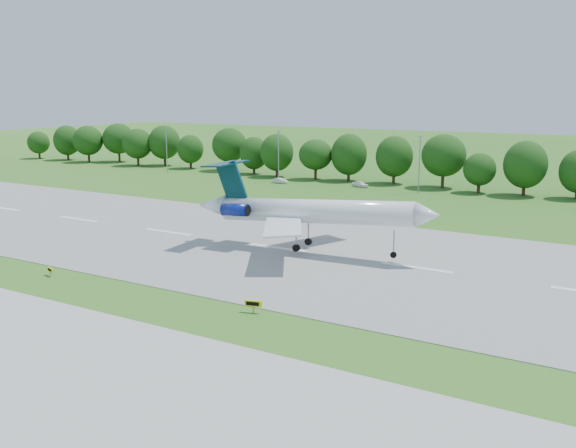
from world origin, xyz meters
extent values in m
plane|color=#215516|center=(0.00, 0.00, 0.00)|extent=(600.00, 600.00, 0.00)
cube|color=gray|center=(0.00, 25.00, 0.04)|extent=(400.00, 45.00, 0.08)
cube|color=#ADADA8|center=(0.00, -18.00, 0.04)|extent=(400.00, 23.00, 0.08)
cylinder|color=#382314|center=(-140.00, 92.00, 1.80)|extent=(0.70, 0.70, 3.60)
sphere|color=#16390E|center=(-140.00, 92.00, 6.20)|extent=(8.40, 8.40, 8.40)
cylinder|color=#382314|center=(-100.00, 92.00, 1.80)|extent=(0.70, 0.70, 3.60)
sphere|color=#16390E|center=(-100.00, 92.00, 6.20)|extent=(8.40, 8.40, 8.40)
cylinder|color=#382314|center=(-60.00, 92.00, 1.80)|extent=(0.70, 0.70, 3.60)
sphere|color=#16390E|center=(-60.00, 92.00, 6.20)|extent=(8.40, 8.40, 8.40)
cylinder|color=#382314|center=(-20.00, 92.00, 1.80)|extent=(0.70, 0.70, 3.60)
sphere|color=#16390E|center=(-20.00, 92.00, 6.20)|extent=(8.40, 8.40, 8.40)
cylinder|color=gray|center=(-90.00, 82.00, 6.00)|extent=(0.24, 0.24, 12.00)
cube|color=gray|center=(-90.00, 82.00, 12.10)|extent=(0.90, 0.25, 0.18)
cylinder|color=gray|center=(-55.00, 82.00, 6.00)|extent=(0.24, 0.24, 12.00)
cube|color=gray|center=(-55.00, 82.00, 12.10)|extent=(0.90, 0.25, 0.18)
cylinder|color=gray|center=(-20.00, 82.00, 6.00)|extent=(0.24, 0.24, 12.00)
cube|color=gray|center=(-20.00, 82.00, 12.10)|extent=(0.90, 0.25, 0.18)
cylinder|color=white|center=(-14.30, 25.00, 5.78)|extent=(27.44, 5.61, 4.54)
cone|color=white|center=(0.66, 26.35, 6.54)|extent=(3.32, 3.43, 3.31)
cone|color=white|center=(-29.98, 23.58, 5.34)|extent=(4.76, 3.56, 3.38)
cube|color=white|center=(-15.35, 18.55, 4.79)|extent=(9.83, 12.45, 0.46)
cube|color=white|center=(-16.49, 31.16, 4.79)|extent=(8.25, 12.60, 0.46)
cube|color=#042C35|center=(-26.91, 23.86, 8.89)|extent=(4.83, 0.88, 6.17)
cube|color=#042C35|center=(-27.81, 23.78, 11.47)|extent=(3.66, 8.82, 0.35)
cylinder|color=navy|center=(-24.90, 21.68, 5.50)|extent=(4.02, 2.06, 1.91)
cylinder|color=navy|center=(-25.32, 26.37, 5.50)|extent=(4.02, 2.06, 1.91)
cylinder|color=gray|center=(-3.48, 25.98, 2.61)|extent=(0.18, 0.18, 3.17)
cylinder|color=black|center=(-3.48, 25.98, 1.03)|extent=(0.84, 0.34, 0.81)
cylinder|color=gray|center=(-15.92, 22.85, 2.61)|extent=(0.22, 0.22, 3.17)
cylinder|color=black|center=(-15.92, 22.85, 1.03)|extent=(1.03, 0.50, 1.00)
cylinder|color=gray|center=(-16.28, 26.82, 2.61)|extent=(0.22, 0.22, 3.17)
cylinder|color=black|center=(-16.28, 26.82, 1.03)|extent=(1.03, 0.50, 1.00)
cube|color=gray|center=(-36.01, -0.33, 0.32)|extent=(0.11, 0.11, 0.63)
cube|color=#FFEB0D|center=(-36.01, -0.33, 0.77)|extent=(1.43, 0.61, 0.50)
cube|color=black|center=(-36.04, -0.42, 0.77)|extent=(1.04, 0.36, 0.32)
cube|color=gray|center=(-8.27, 1.23, 0.39)|extent=(0.14, 0.14, 0.79)
cube|color=#FFEB0D|center=(-8.27, 1.23, 0.95)|extent=(1.79, 0.66, 0.62)
cube|color=black|center=(-8.24, 1.11, 0.95)|extent=(1.31, 0.37, 0.39)
imported|color=silver|center=(-53.58, 80.18, 0.61)|extent=(3.78, 1.51, 1.22)
imported|color=white|center=(-34.48, 84.08, 0.69)|extent=(4.36, 2.86, 1.38)
camera|label=1|loc=(25.28, -48.53, 21.31)|focal=40.00mm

